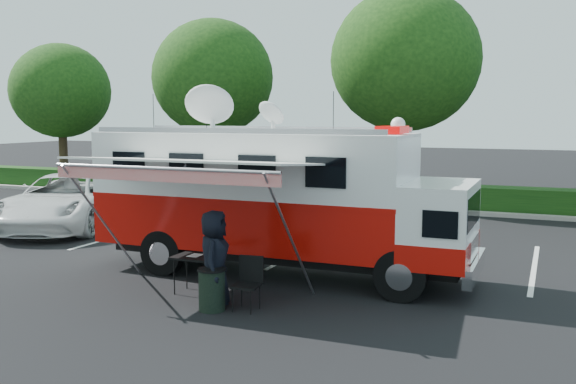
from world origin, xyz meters
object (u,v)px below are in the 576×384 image
(white_suv, at_px, (68,227))
(folding_table, at_px, (196,258))
(trash_bin, at_px, (212,289))
(command_truck, at_px, (277,198))

(white_suv, bearing_deg, folding_table, -53.95)
(folding_table, xyz_separation_m, trash_bin, (0.88, -0.90, -0.34))
(white_suv, height_order, folding_table, white_suv)
(command_truck, relative_size, white_suv, 1.39)
(folding_table, height_order, trash_bin, trash_bin)
(white_suv, xyz_separation_m, folding_table, (8.04, -5.21, 0.75))
(command_truck, distance_m, trash_bin, 3.34)
(white_suv, distance_m, folding_table, 9.61)
(command_truck, height_order, folding_table, command_truck)
(command_truck, distance_m, white_suv, 9.64)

